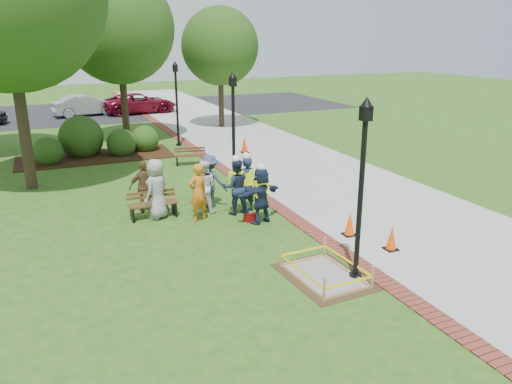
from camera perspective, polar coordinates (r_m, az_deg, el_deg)
name	(u,v)px	position (r m, az deg, el deg)	size (l,w,h in m)	color
ground	(257,240)	(14.07, 0.08, -5.49)	(100.00, 100.00, 0.00)	#285116
sidewalk	(269,151)	(24.73, 1.46, 4.73)	(6.00, 60.00, 0.02)	#9E9E99
brick_edging	(206,157)	(23.58, -5.74, 4.02)	(0.50, 60.00, 0.03)	maroon
mulch_bed	(96,157)	(24.58, -17.82, 3.83)	(7.00, 3.00, 0.05)	#381E0F
parking_lot	(114,111)	(39.59, -15.91, 8.94)	(36.00, 12.00, 0.01)	black
wet_concrete_pad	(324,268)	(12.04, 7.83, -8.61)	(1.83, 2.39, 0.55)	#47331E
bench_near	(153,210)	(15.97, -11.65, -1.99)	(1.53, 0.53, 0.83)	brown
bench_far	(190,159)	(22.25, -7.51, 3.71)	(1.42, 0.72, 0.74)	brown
cone_front	(392,239)	(13.78, 15.24, -5.16)	(0.35, 0.35, 0.69)	black
cone_back	(350,224)	(14.48, 10.66, -3.64)	(0.36, 0.36, 0.72)	black
cone_far	(244,145)	(24.27, -1.33, 5.38)	(0.40, 0.40, 0.79)	black
toolbox	(251,217)	(15.44, -0.60, -2.92)	(0.42, 0.23, 0.21)	maroon
lamp_near	(362,177)	(11.36, 12.00, 1.69)	(0.28, 0.28, 4.26)	black
lamp_mid	(233,122)	(18.30, -2.61, 8.03)	(0.28, 0.28, 4.26)	black
lamp_far	(177,97)	(25.86, -9.07, 10.64)	(0.28, 0.28, 4.26)	black
tree_back	(118,28)	(27.47, -15.45, 17.61)	(5.64, 5.64, 8.64)	#3D2D1E
tree_right	(220,46)	(31.03, -4.13, 16.27)	(4.62, 4.62, 7.14)	#3D2D1E
shrub_a	(49,164)	(24.03, -22.53, 2.96)	(1.31, 1.31, 1.31)	#214513
shrub_b	(83,156)	(25.16, -19.16, 3.95)	(2.05, 2.05, 2.05)	#214513
shrub_c	(122,155)	(24.71, -15.02, 4.10)	(1.37, 1.37, 1.37)	#214513
shrub_d	(146,151)	(25.38, -12.50, 4.62)	(1.36, 1.36, 1.36)	#214513
shrub_e	(92,154)	(25.45, -18.23, 4.19)	(1.00, 1.00, 1.00)	#214513
casual_person_a	(157,189)	(15.73, -11.25, 0.35)	(0.71, 0.69, 1.89)	gray
casual_person_b	(198,192)	(15.35, -6.65, -0.03)	(0.67, 0.55, 1.80)	orange
casual_person_c	(204,186)	(16.07, -5.99, 0.64)	(0.65, 0.60, 1.71)	white
casual_person_d	(145,187)	(16.37, -12.60, 0.61)	(0.56, 0.37, 1.70)	brown
casual_person_e	(210,181)	(16.52, -5.31, 1.23)	(0.67, 0.63, 1.77)	#343F5C
hivis_worker_a	(261,194)	(15.02, 0.58, -0.18)	(0.63, 0.49, 1.88)	#1C284A
hivis_worker_b	(246,183)	(15.96, -1.12, 1.05)	(0.66, 0.52, 1.97)	#1C214A
hivis_worker_c	(236,185)	(15.79, -2.32, 0.79)	(0.63, 0.48, 1.93)	#182140
parked_car_b	(87,116)	(37.68, -18.79, 8.26)	(4.87, 2.12, 1.59)	#A3A3A8
parked_car_c	(140,113)	(37.91, -13.08, 8.78)	(4.83, 2.10, 1.57)	maroon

